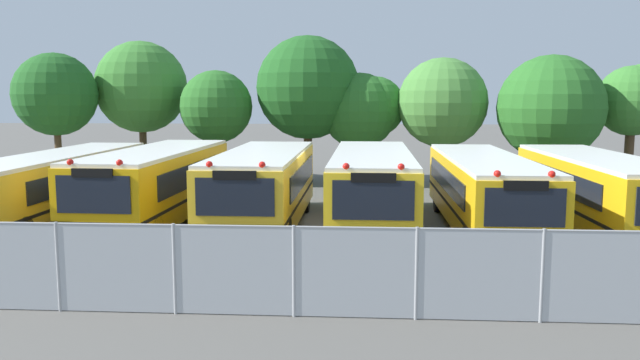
# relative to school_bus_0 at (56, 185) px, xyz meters

# --- Properties ---
(ground_plane) EXTENTS (160.00, 160.00, 0.00)m
(ground_plane) POSITION_rel_school_bus_0_xyz_m (9.06, -0.17, -1.33)
(ground_plane) COLOR #595651
(school_bus_0) EXTENTS (2.60, 11.22, 2.53)m
(school_bus_0) POSITION_rel_school_bus_0_xyz_m (0.00, 0.00, 0.00)
(school_bus_0) COLOR yellow
(school_bus_0) RESTS_ON ground_plane
(school_bus_1) EXTENTS (2.80, 9.92, 2.71)m
(school_bus_1) POSITION_rel_school_bus_0_xyz_m (3.61, -0.08, 0.09)
(school_bus_1) COLOR #EAA80C
(school_bus_1) RESTS_ON ground_plane
(school_bus_2) EXTENTS (2.64, 9.53, 2.69)m
(school_bus_2) POSITION_rel_school_bus_0_xyz_m (7.30, -0.30, 0.08)
(school_bus_2) COLOR yellow
(school_bus_2) RESTS_ON ground_plane
(school_bus_3) EXTENTS (2.66, 10.04, 2.70)m
(school_bus_3) POSITION_rel_school_bus_0_xyz_m (10.91, -0.38, 0.08)
(school_bus_3) COLOR yellow
(school_bus_3) RESTS_ON ground_plane
(school_bus_4) EXTENTS (2.44, 10.61, 2.59)m
(school_bus_4) POSITION_rel_school_bus_0_xyz_m (14.52, -0.45, 0.03)
(school_bus_4) COLOR yellow
(school_bus_4) RESTS_ON ground_plane
(school_bus_5) EXTENTS (2.79, 10.16, 2.61)m
(school_bus_5) POSITION_rel_school_bus_0_xyz_m (18.16, -0.39, 0.04)
(school_bus_5) COLOR yellow
(school_bus_5) RESTS_ON ground_plane
(tree_0) EXTENTS (3.98, 3.98, 6.45)m
(tree_0) POSITION_rel_school_bus_0_xyz_m (-4.13, 8.62, 3.10)
(tree_0) COLOR #4C3823
(tree_0) RESTS_ON ground_plane
(tree_1) EXTENTS (4.72, 4.72, 7.21)m
(tree_1) POSITION_rel_school_bus_0_xyz_m (-0.90, 11.36, 3.55)
(tree_1) COLOR #4C3823
(tree_1) RESTS_ON ground_plane
(tree_2) EXTENTS (3.60, 3.60, 5.66)m
(tree_2) POSITION_rel_school_bus_0_xyz_m (3.37, 10.20, 2.54)
(tree_2) COLOR #4C3823
(tree_2) RESTS_ON ground_plane
(tree_3) EXTENTS (5.18, 5.18, 7.40)m
(tree_3) POSITION_rel_school_bus_0_xyz_m (7.70, 11.09, 3.47)
(tree_3) COLOR #4C3823
(tree_3) RESTS_ON ground_plane
(tree_4) EXTENTS (4.18, 3.79, 5.55)m
(tree_4) POSITION_rel_school_bus_0_xyz_m (10.68, 10.87, 2.38)
(tree_4) COLOR #4C3823
(tree_4) RESTS_ON ground_plane
(tree_5) EXTENTS (4.35, 4.35, 6.24)m
(tree_5) POSITION_rel_school_bus_0_xyz_m (14.47, 10.23, 2.68)
(tree_5) COLOR #4C3823
(tree_5) RESTS_ON ground_plane
(tree_6) EXTENTS (4.86, 4.86, 6.26)m
(tree_6) POSITION_rel_school_bus_0_xyz_m (19.05, 8.64, 2.55)
(tree_6) COLOR #4C3823
(tree_6) RESTS_ON ground_plane
(tree_7) EXTENTS (3.35, 3.25, 5.87)m
(tree_7) POSITION_rel_school_bus_0_xyz_m (23.19, 9.38, 2.94)
(tree_7) COLOR #4C3823
(tree_7) RESTS_ON ground_plane
(chainlink_fence) EXTENTS (24.16, 0.07, 1.86)m
(chainlink_fence) POSITION_rel_school_bus_0_xyz_m (9.26, -8.89, -0.37)
(chainlink_fence) COLOR #9EA0A3
(chainlink_fence) RESTS_ON ground_plane
(traffic_cone) EXTENTS (0.36, 0.36, 0.47)m
(traffic_cone) POSITION_rel_school_bus_0_xyz_m (13.79, -8.16, -1.10)
(traffic_cone) COLOR #EA5914
(traffic_cone) RESTS_ON ground_plane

